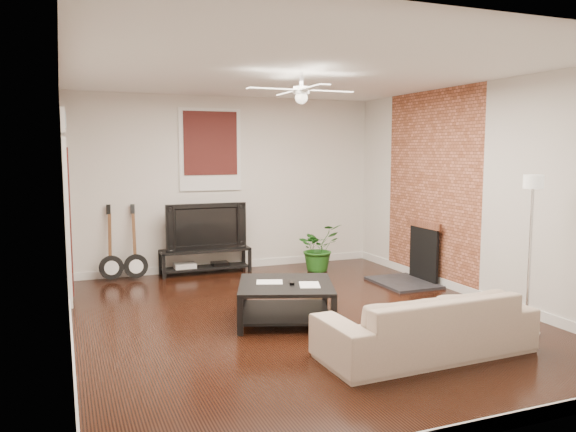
# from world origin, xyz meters

# --- Properties ---
(room) EXTENTS (5.01, 6.01, 2.81)m
(room) POSITION_xyz_m (0.00, 0.00, 1.40)
(room) COLOR black
(room) RESTS_ON ground
(brick_accent) EXTENTS (0.02, 2.20, 2.80)m
(brick_accent) POSITION_xyz_m (2.49, 1.00, 1.40)
(brick_accent) COLOR brown
(brick_accent) RESTS_ON floor
(fireplace) EXTENTS (0.80, 1.10, 0.92)m
(fireplace) POSITION_xyz_m (2.20, 1.00, 0.46)
(fireplace) COLOR black
(fireplace) RESTS_ON floor
(window_back) EXTENTS (1.00, 0.06, 1.30)m
(window_back) POSITION_xyz_m (-0.30, 2.97, 1.95)
(window_back) COLOR #38100F
(window_back) RESTS_ON wall_back
(door_left) EXTENTS (0.08, 1.00, 2.50)m
(door_left) POSITION_xyz_m (-2.46, 1.90, 1.25)
(door_left) COLOR white
(door_left) RESTS_ON wall_left
(tv_stand) EXTENTS (1.41, 0.38, 0.39)m
(tv_stand) POSITION_xyz_m (-0.46, 2.78, 0.20)
(tv_stand) COLOR black
(tv_stand) RESTS_ON floor
(tv) EXTENTS (1.26, 0.17, 0.73)m
(tv) POSITION_xyz_m (-0.46, 2.80, 0.76)
(tv) COLOR black
(tv) RESTS_ON tv_stand
(coffee_table) EXTENTS (1.35, 1.35, 0.44)m
(coffee_table) POSITION_xyz_m (-0.21, -0.05, 0.22)
(coffee_table) COLOR black
(coffee_table) RESTS_ON floor
(sofa) EXTENTS (2.10, 0.87, 0.61)m
(sofa) POSITION_xyz_m (0.63, -1.53, 0.30)
(sofa) COLOR #BEA48E
(sofa) RESTS_ON floor
(floor_lamp) EXTENTS (0.29, 0.29, 1.70)m
(floor_lamp) POSITION_xyz_m (1.98, -1.43, 0.85)
(floor_lamp) COLOR white
(floor_lamp) RESTS_ON floor
(potted_plant) EXTENTS (0.83, 0.77, 0.76)m
(potted_plant) POSITION_xyz_m (1.28, 2.30, 0.38)
(potted_plant) COLOR #21601B
(potted_plant) RESTS_ON floor
(guitar_left) EXTENTS (0.39, 0.30, 1.15)m
(guitar_left) POSITION_xyz_m (-1.88, 2.75, 0.58)
(guitar_left) COLOR black
(guitar_left) RESTS_ON floor
(guitar_right) EXTENTS (0.37, 0.27, 1.15)m
(guitar_right) POSITION_xyz_m (-1.53, 2.72, 0.58)
(guitar_right) COLOR black
(guitar_right) RESTS_ON floor
(ceiling_fan) EXTENTS (1.24, 1.24, 0.32)m
(ceiling_fan) POSITION_xyz_m (0.00, 0.00, 2.60)
(ceiling_fan) COLOR white
(ceiling_fan) RESTS_ON ceiling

